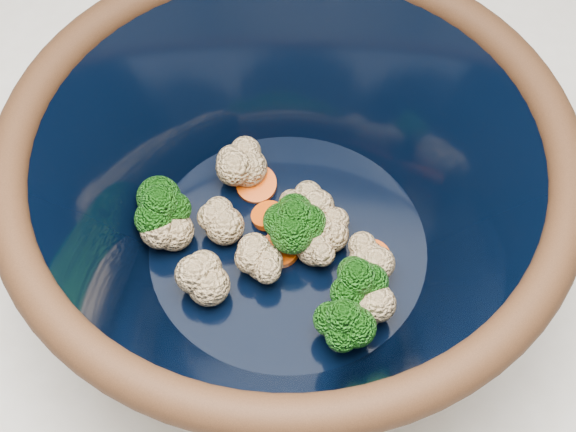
# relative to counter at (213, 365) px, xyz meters

# --- Properties ---
(counter) EXTENTS (1.20, 1.20, 0.90)m
(counter) POSITION_rel_counter_xyz_m (0.00, 0.00, 0.00)
(counter) COLOR silver
(counter) RESTS_ON ground
(mixing_bowl) EXTENTS (0.41, 0.41, 0.16)m
(mixing_bowl) POSITION_rel_counter_xyz_m (0.11, -0.09, 0.54)
(mixing_bowl) COLOR black
(mixing_bowl) RESTS_ON counter
(vegetable_pile) EXTENTS (0.19, 0.16, 0.05)m
(vegetable_pile) POSITION_rel_counter_xyz_m (0.11, -0.11, 0.51)
(vegetable_pile) COLOR #608442
(vegetable_pile) RESTS_ON mixing_bowl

